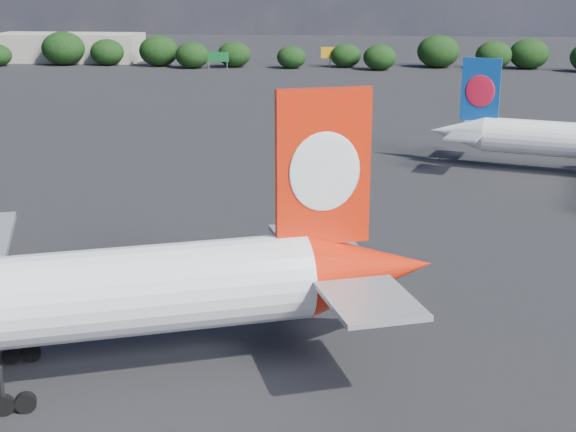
{
  "coord_description": "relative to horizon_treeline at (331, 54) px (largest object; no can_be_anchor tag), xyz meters",
  "views": [
    {
      "loc": [
        20.76,
        -40.09,
        23.57
      ],
      "look_at": [
        16.0,
        12.0,
        8.0
      ],
      "focal_mm": 50.0,
      "sensor_mm": 36.0,
      "label": 1
    }
  ],
  "objects": [
    {
      "name": "ground",
      "position": [
        -12.34,
        -120.02,
        -3.9
      ],
      "size": [
        500.0,
        500.0,
        0.0
      ],
      "primitive_type": "plane",
      "color": "black",
      "rests_on": "ground"
    },
    {
      "name": "horizon_treeline",
      "position": [
        0.0,
        0.0,
        0.0
      ],
      "size": [
        205.26,
        16.81,
        9.3
      ],
      "color": "black",
      "rests_on": "ground"
    },
    {
      "name": "highway_sign",
      "position": [
        -30.34,
        -4.02,
        -0.77
      ],
      "size": [
        6.0,
        0.3,
        4.5
      ],
      "color": "#136027",
      "rests_on": "ground"
    },
    {
      "name": "terminal_building",
      "position": [
        -77.34,
        11.98,
        0.1
      ],
      "size": [
        42.0,
        16.0,
        8.0
      ],
      "color": "#A59C8E",
      "rests_on": "ground"
    },
    {
      "name": "billboard_yellow",
      "position": [
        -0.34,
        1.98,
        -0.03
      ],
      "size": [
        5.0,
        0.3,
        5.5
      ],
      "color": "orange",
      "rests_on": "ground"
    }
  ]
}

